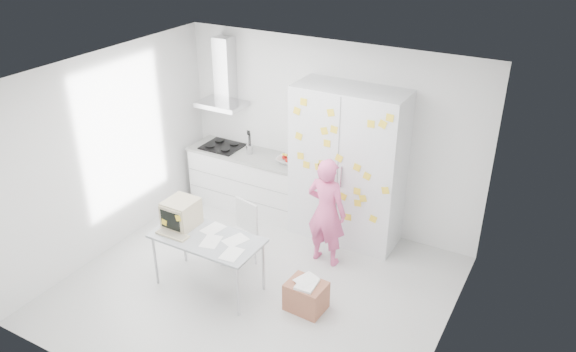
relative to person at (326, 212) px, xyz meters
The scene contains 10 objects.
floor 1.32m from the person, 116.36° to the right, with size 4.50×4.00×0.02m, color silver.
walls 0.81m from the person, 152.33° to the right, with size 4.52×4.01×2.70m.
ceiling 2.23m from the person, 116.36° to the right, with size 4.50×4.00×0.02m, color white.
counter_run 1.85m from the person, 156.60° to the left, with size 1.84×0.63×1.28m.
range_hood 2.60m from the person, 157.96° to the left, with size 0.70×0.48×1.01m.
tall_cabinet 0.79m from the person, 92.62° to the left, with size 1.50×0.68×2.20m.
person is the anchor object (origin of this frame).
desk 1.73m from the person, 137.66° to the right, with size 1.35×0.69×1.07m.
chair 1.13m from the person, 148.31° to the right, with size 0.48×0.48×0.88m.
cardboard_box 1.17m from the person, 76.75° to the right, with size 0.47×0.39×0.39m.
Camera 1 is at (3.09, -4.70, 4.40)m, focal length 35.00 mm.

